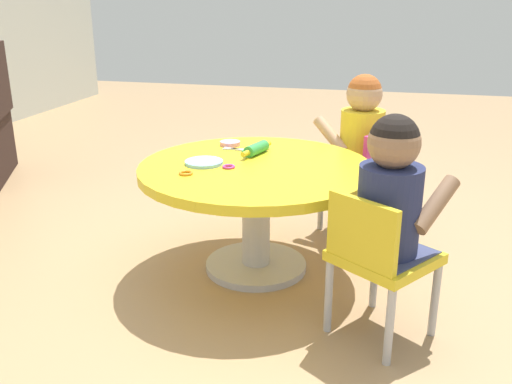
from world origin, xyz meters
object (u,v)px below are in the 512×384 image
Objects in this scene: child_chair_right at (365,175)px; seated_child_left at (391,191)px; craft_scissors at (242,150)px; rolling_pin at (256,149)px; craft_table at (256,188)px; child_chair_left at (379,258)px; seated_child_right at (361,128)px.

seated_child_left is at bearing -171.90° from child_chair_right.
seated_child_left is at bearing -131.31° from craft_scissors.
rolling_pin is 0.10m from craft_scissors.
craft_table is at bearing 55.44° from seated_child_left.
craft_scissors is (0.05, 0.08, -0.02)m from rolling_pin.
seated_child_left reaches higher than child_chair_right.
rolling_pin is (0.57, 0.56, 0.19)m from child_chair_left.
child_chair_left reaches higher than rolling_pin.
child_chair_right reaches higher than craft_table.
craft_table is 0.69m from seated_child_left.
seated_child_right is at bearing -35.73° from craft_table.
child_chair_left is 0.99m from seated_child_right.
seated_child_right is 0.61m from craft_scissors.
child_chair_left is 0.94m from child_chair_right.
seated_child_left reaches higher than rolling_pin.
child_chair_right is 0.61m from rolling_pin.
seated_child_left reaches higher than craft_table.
child_chair_left is (-0.41, -0.53, -0.07)m from craft_table.
seated_child_left is at bearing -124.56° from craft_table.
craft_table is at bearing -150.39° from craft_scissors.
rolling_pin is (0.16, 0.04, 0.13)m from craft_table.
child_chair_right is 3.92× the size of craft_scissors.
child_chair_left is 1.05× the size of seated_child_right.
craft_scissors is at bearing 123.25° from seated_child_right.
rolling_pin is 1.66× the size of craft_scissors.
seated_child_left is 0.80m from rolling_pin.
rolling_pin is at bearing 13.15° from craft_table.
rolling_pin is at bearing 47.34° from seated_child_left.
seated_child_left is 0.93m from child_chair_right.
child_chair_right is at bearing -39.15° from craft_table.
seated_child_left reaches higher than child_chair_left.
seated_child_left is 1.00× the size of seated_child_right.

